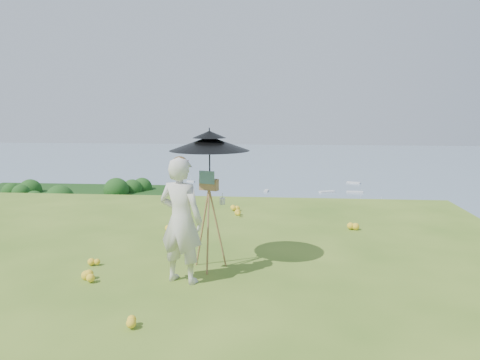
# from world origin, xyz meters

# --- Properties ---
(ground) EXTENTS (14.00, 14.00, 0.00)m
(ground) POSITION_xyz_m (0.00, 0.00, 0.00)
(ground) COLOR #4C7621
(ground) RESTS_ON ground
(shoreline_tier) EXTENTS (170.00, 28.00, 8.00)m
(shoreline_tier) POSITION_xyz_m (0.00, 75.00, -36.00)
(shoreline_tier) COLOR #665E51
(shoreline_tier) RESTS_ON bay_water
(bay_water) EXTENTS (700.00, 700.00, 0.00)m
(bay_water) POSITION_xyz_m (0.00, 240.00, -34.00)
(bay_water) COLOR slate
(bay_water) RESTS_ON ground
(peninsula) EXTENTS (90.00, 60.00, 12.00)m
(peninsula) POSITION_xyz_m (-75.00, 155.00, -29.00)
(peninsula) COLOR #0E330E
(peninsula) RESTS_ON bay_water
(slope_trees) EXTENTS (110.00, 50.00, 6.00)m
(slope_trees) POSITION_xyz_m (0.00, 35.00, -15.00)
(slope_trees) COLOR #154414
(slope_trees) RESTS_ON forest_slope
(harbor_town) EXTENTS (110.00, 22.00, 5.00)m
(harbor_town) POSITION_xyz_m (0.00, 75.00, -29.50)
(harbor_town) COLOR silver
(harbor_town) RESTS_ON shoreline_tier
(moored_boats) EXTENTS (140.00, 140.00, 0.70)m
(moored_boats) POSITION_xyz_m (-12.50, 161.00, -33.65)
(moored_boats) COLOR silver
(moored_boats) RESTS_ON bay_water
(wildflowers) EXTENTS (10.00, 10.50, 0.12)m
(wildflowers) POSITION_xyz_m (0.00, 0.25, 0.06)
(wildflowers) COLOR yellow
(wildflowers) RESTS_ON ground
(painter) EXTENTS (0.70, 0.57, 1.67)m
(painter) POSITION_xyz_m (1.55, 0.96, 0.84)
(painter) COLOR silver
(painter) RESTS_ON ground
(field_easel) EXTENTS (0.69, 0.69, 1.43)m
(field_easel) POSITION_xyz_m (1.84, 1.49, 0.71)
(field_easel) COLOR olive
(field_easel) RESTS_ON ground
(sun_umbrella) EXTENTS (1.47, 1.47, 0.85)m
(sun_umbrella) POSITION_xyz_m (1.85, 1.52, 1.60)
(sun_umbrella) COLOR black
(sun_umbrella) RESTS_ON field_easel
(painter_cap) EXTENTS (0.27, 0.29, 0.10)m
(painter_cap) POSITION_xyz_m (1.55, 0.96, 1.62)
(painter_cap) COLOR #BD676B
(painter_cap) RESTS_ON painter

